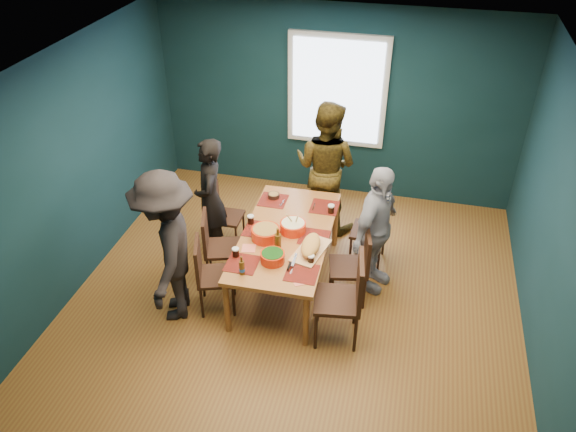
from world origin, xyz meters
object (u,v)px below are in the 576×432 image
chair_left_near (208,270)px  chair_right_far (376,227)px  dining_table (286,238)px  person_back (326,166)px  person_near_left (167,248)px  bowl_herbs (273,257)px  chair_left_mid (215,243)px  cutting_board (311,247)px  person_far_left (210,198)px  person_right (376,230)px  chair_right_near (348,293)px  bowl_dumpling (293,227)px  bowl_salad (266,233)px  chair_left_far (221,211)px  chair_right_mid (357,261)px

chair_left_near → chair_right_far: bearing=18.2°
dining_table → person_back: bearing=80.5°
chair_right_far → person_near_left: 2.49m
dining_table → bowl_herbs: bowl_herbs is taller
bowl_herbs → chair_left_mid: bearing=152.4°
chair_right_far → cutting_board: size_ratio=1.32×
chair_left_mid → person_near_left: size_ratio=0.51×
person_far_left → chair_right_far: bearing=78.4°
chair_right_far → person_right: 0.51m
dining_table → cutting_board: 0.44m
person_right → chair_left_near: bearing=136.1°
chair_right_near → person_far_left: (-1.85, 1.11, 0.17)m
chair_right_near → person_far_left: bearing=140.9°
person_back → person_right: 1.35m
bowl_dumpling → chair_right_far: bearing=34.2°
person_far_left → person_back: size_ratio=0.87×
chair_right_near → person_near_left: 1.90m
person_far_left → person_right: size_ratio=0.98×
person_right → person_near_left: (-2.05, -0.96, 0.09)m
dining_table → person_back: 1.36m
chair_right_near → person_near_left: (-1.88, -0.06, 0.28)m
dining_table → chair_left_mid: size_ratio=2.18×
dining_table → chair_left_mid: bearing=-175.2°
chair_right_far → person_back: (-0.76, 0.67, 0.36)m
person_far_left → bowl_dumpling: bearing=53.3°
chair_right_far → person_near_left: size_ratio=0.51×
person_back → dining_table: bearing=97.6°
bowl_salad → bowl_herbs: bearing=-64.5°
chair_left_mid → bowl_dumpling: 0.95m
chair_right_far → person_far_left: size_ratio=0.59×
chair_left_far → bowl_salad: 1.14m
chair_left_mid → person_far_left: 0.62m
bowl_herbs → cutting_board: size_ratio=0.38×
chair_right_near → person_right: (0.17, 0.90, 0.18)m
bowl_dumpling → chair_right_near: bearing=-44.9°
dining_table → chair_right_far: 1.17m
chair_left_far → chair_right_mid: size_ratio=0.91×
chair_left_far → bowl_herbs: 1.51m
person_far_left → bowl_salad: bearing=38.1°
chair_right_mid → chair_left_mid: bearing=169.1°
dining_table → chair_left_far: bearing=147.8°
chair_left_mid → person_back: person_back is taller
person_right → bowl_dumpling: 0.92m
bowl_dumpling → bowl_herbs: bowl_dumpling is taller
chair_left_near → chair_right_mid: chair_right_mid is taller
chair_left_near → bowl_herbs: (0.71, 0.07, 0.27)m
person_far_left → chair_left_far: bearing=144.1°
chair_left_mid → bowl_herbs: 0.95m
dining_table → chair_left_far: chair_left_far is taller
dining_table → person_near_left: person_near_left is taller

